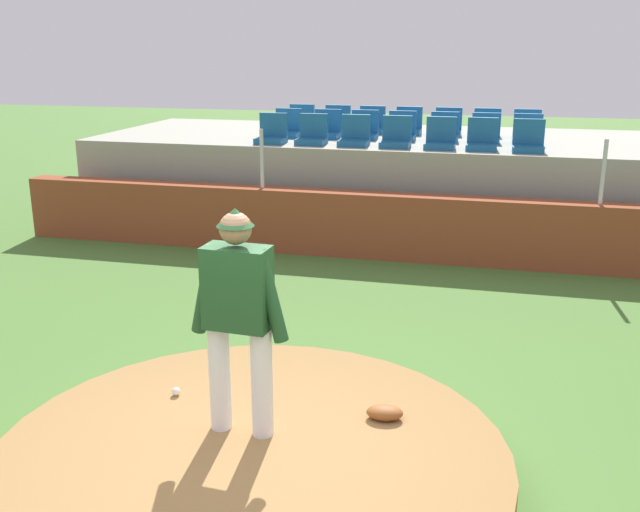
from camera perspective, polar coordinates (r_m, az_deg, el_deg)
The scene contains 30 objects.
ground_plane at distance 5.87m, azimuth -5.40°, elevation -17.10°, with size 60.00×60.00×0.00m, color #47712F.
pitchers_mound at distance 5.79m, azimuth -5.43°, elevation -15.96°, with size 3.94×3.94×0.28m, color olive.
pitcher at distance 5.52m, azimuth -6.43°, elevation -3.95°, with size 0.80×0.30×1.81m.
baseball at distance 6.56m, azimuth -11.21°, elevation -10.36°, with size 0.07×0.07×0.07m, color white.
fielding_glove at distance 6.09m, azimuth 5.09°, elevation -12.12°, with size 0.30×0.20×0.11m, color brown.
brick_barrier at distance 11.29m, azimuth 4.98°, elevation 2.37°, with size 12.11×0.40×1.01m, color brown.
fence_post_left at distance 11.56m, azimuth -4.57°, elevation 7.60°, with size 0.06×0.06×0.93m, color silver.
fence_post_right at distance 11.06m, azimuth 21.30°, elevation 6.14°, with size 0.06×0.06×0.93m, color silver.
bleacher_platform at distance 13.70m, azimuth 6.72°, elevation 6.02°, with size 11.17×3.94×1.58m, color gray.
stadium_chair_0 at distance 12.58m, azimuth -3.78°, elevation 9.52°, with size 0.48×0.44×0.50m.
stadium_chair_1 at distance 12.43m, azimuth -0.60°, elevation 9.47°, with size 0.48×0.44×0.50m.
stadium_chair_2 at distance 12.28m, azimuth 2.73°, elevation 9.37°, with size 0.48×0.44×0.50m.
stadium_chair_3 at distance 12.15m, azimuth 5.96°, elevation 9.23°, with size 0.48×0.44×0.50m.
stadium_chair_4 at distance 12.06m, azimuth 9.41°, elevation 9.04°, with size 0.48×0.44×0.50m.
stadium_chair_5 at distance 12.05m, azimuth 12.57°, elevation 8.87°, with size 0.48×0.44×0.50m.
stadium_chair_6 at distance 12.01m, azimuth 16.00°, elevation 8.60°, with size 0.48×0.44×0.50m.
stadium_chair_7 at distance 13.44m, azimuth -2.56°, elevation 9.98°, with size 0.48×0.44×0.50m.
stadium_chair_8 at distance 13.27m, azimuth 0.55°, elevation 9.91°, with size 0.48×0.44×0.50m.
stadium_chair_9 at distance 13.15m, azimuth 3.46°, elevation 9.83°, with size 0.48×0.44×0.50m.
stadium_chair_10 at distance 13.02m, azimuth 6.41°, elevation 9.69°, with size 0.48×0.44×0.50m.
stadium_chair_11 at distance 12.95m, azimuth 9.69°, elevation 9.52°, with size 0.48×0.44×0.50m.
stadium_chair_12 at distance 12.89m, azimuth 12.84°, elevation 9.32°, with size 0.48×0.44×0.50m.
stadium_chair_13 at distance 12.90m, azimuth 15.93°, elevation 9.11°, with size 0.48×0.44×0.50m.
stadium_chair_14 at distance 14.34m, azimuth -1.51°, elevation 10.39°, with size 0.48×0.44×0.50m.
stadium_chair_15 at distance 14.14m, azimuth 1.33°, elevation 10.31°, with size 0.48×0.44×0.50m.
stadium_chair_16 at distance 14.01m, azimuth 4.06°, elevation 10.22°, with size 0.48×0.44×0.50m.
stadium_chair_17 at distance 13.91m, azimuth 6.94°, elevation 10.10°, with size 0.48×0.44×0.50m.
stadium_chair_18 at distance 13.83m, azimuth 9.99°, elevation 9.93°, with size 0.48×0.44×0.50m.
stadium_chair_19 at distance 13.79m, azimuth 12.93°, elevation 9.75°, with size 0.48×0.44×0.50m.
stadium_chair_20 at distance 13.78m, azimuth 15.89°, elevation 9.54°, with size 0.48×0.44×0.50m.
Camera 1 is at (1.69, -4.60, 3.23)m, focal length 40.87 mm.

